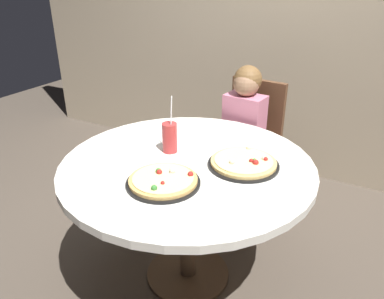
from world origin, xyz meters
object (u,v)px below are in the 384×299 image
(pizza_veggie, at_px, (244,163))
(dining_table, at_px, (187,178))
(pizza_cheese, at_px, (163,181))
(diner_child, at_px, (237,155))
(plate_small, at_px, (134,149))
(chair_wooden, at_px, (249,140))
(soda_cup, at_px, (170,137))

(pizza_veggie, bearing_deg, dining_table, -158.86)
(dining_table, relative_size, pizza_cheese, 3.77)
(pizza_cheese, bearing_deg, dining_table, 92.79)
(pizza_veggie, bearing_deg, diner_child, 114.46)
(pizza_veggie, relative_size, plate_small, 1.97)
(chair_wooden, relative_size, pizza_veggie, 2.68)
(soda_cup, bearing_deg, chair_wooden, 79.47)
(chair_wooden, height_order, diner_child, diner_child)
(pizza_cheese, distance_m, soda_cup, 0.35)
(pizza_veggie, distance_m, soda_cup, 0.41)
(chair_wooden, relative_size, soda_cup, 3.09)
(dining_table, xyz_separation_m, diner_child, (-0.01, 0.70, -0.18))
(dining_table, xyz_separation_m, pizza_cheese, (0.01, -0.24, 0.11))
(dining_table, bearing_deg, plate_small, -177.01)
(soda_cup, distance_m, plate_small, 0.21)
(diner_child, bearing_deg, chair_wooden, 84.86)
(chair_wooden, bearing_deg, pizza_veggie, -71.86)
(soda_cup, xyz_separation_m, plate_small, (-0.18, -0.08, -0.08))
(diner_child, xyz_separation_m, soda_cup, (-0.14, -0.63, 0.35))
(dining_table, distance_m, pizza_veggie, 0.30)
(chair_wooden, xyz_separation_m, plate_small, (-0.33, -0.90, 0.22))
(soda_cup, height_order, plate_small, soda_cup)
(dining_table, xyz_separation_m, pizza_veggie, (0.26, 0.10, 0.11))
(diner_child, xyz_separation_m, plate_small, (-0.32, -0.72, 0.27))
(diner_child, height_order, plate_small, diner_child)
(diner_child, distance_m, pizza_veggie, 0.71)
(pizza_veggie, relative_size, soda_cup, 1.15)
(pizza_cheese, bearing_deg, chair_wooden, 90.14)
(dining_table, distance_m, pizza_cheese, 0.26)
(chair_wooden, xyz_separation_m, pizza_cheese, (0.00, -1.12, 0.24))
(pizza_cheese, relative_size, plate_small, 1.89)
(soda_cup, bearing_deg, diner_child, 77.96)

